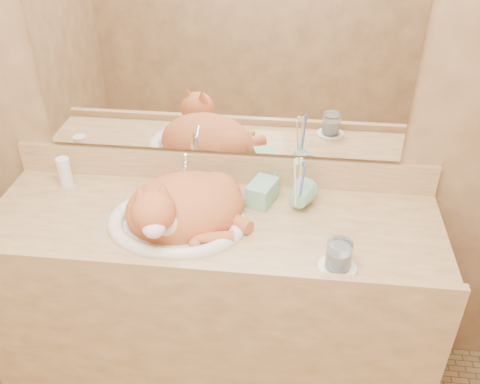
# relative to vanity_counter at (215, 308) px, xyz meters

# --- Properties ---
(wall_back) EXTENTS (2.40, 0.02, 2.50)m
(wall_back) POSITION_rel_vanity_counter_xyz_m (0.00, 0.28, 0.82)
(wall_back) COLOR brown
(wall_back) RESTS_ON ground
(vanity_counter) EXTENTS (1.60, 0.55, 0.85)m
(vanity_counter) POSITION_rel_vanity_counter_xyz_m (0.00, 0.00, 0.00)
(vanity_counter) COLOR #966D43
(vanity_counter) RESTS_ON floor
(mirror) EXTENTS (1.30, 0.02, 0.80)m
(mirror) POSITION_rel_vanity_counter_xyz_m (0.00, 0.26, 0.97)
(mirror) COLOR white
(mirror) RESTS_ON wall_back
(sink_basin) EXTENTS (0.49, 0.41, 0.15)m
(sink_basin) POSITION_rel_vanity_counter_xyz_m (-0.12, -0.02, 0.50)
(sink_basin) COLOR white
(sink_basin) RESTS_ON vanity_counter
(faucet) EXTENTS (0.07, 0.12, 0.16)m
(faucet) POSITION_rel_vanity_counter_xyz_m (-0.12, 0.16, 0.50)
(faucet) COLOR white
(faucet) RESTS_ON vanity_counter
(cat) EXTENTS (0.52, 0.48, 0.23)m
(cat) POSITION_rel_vanity_counter_xyz_m (-0.10, -0.01, 0.49)
(cat) COLOR #B8522A
(cat) RESTS_ON sink_basin
(soap_dispenser) EXTENTS (0.11, 0.11, 0.18)m
(soap_dispenser) POSITION_rel_vanity_counter_xyz_m (0.14, 0.09, 0.52)
(soap_dispenser) COLOR #79C2A1
(soap_dispenser) RESTS_ON vanity_counter
(toothbrush_cup) EXTENTS (0.13, 0.13, 0.09)m
(toothbrush_cup) POSITION_rel_vanity_counter_xyz_m (0.29, 0.09, 0.47)
(toothbrush_cup) COLOR #79C2A1
(toothbrush_cup) RESTS_ON vanity_counter
(toothbrushes) EXTENTS (0.04, 0.04, 0.23)m
(toothbrushes) POSITION_rel_vanity_counter_xyz_m (0.29, 0.09, 0.56)
(toothbrushes) COLOR white
(toothbrushes) RESTS_ON toothbrush_cup
(saucer) EXTENTS (0.12, 0.12, 0.01)m
(saucer) POSITION_rel_vanity_counter_xyz_m (0.42, -0.19, 0.43)
(saucer) COLOR white
(saucer) RESTS_ON vanity_counter
(water_glass) EXTENTS (0.08, 0.08, 0.09)m
(water_glass) POSITION_rel_vanity_counter_xyz_m (0.42, -0.19, 0.48)
(water_glass) COLOR silver
(water_glass) RESTS_ON saucer
(lotion_bottle) EXTENTS (0.05, 0.05, 0.12)m
(lotion_bottle) POSITION_rel_vanity_counter_xyz_m (-0.59, 0.17, 0.48)
(lotion_bottle) COLOR white
(lotion_bottle) RESTS_ON vanity_counter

